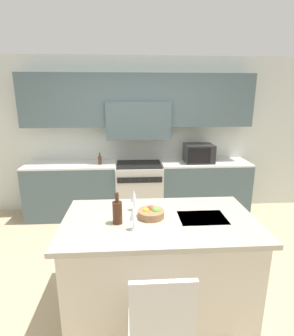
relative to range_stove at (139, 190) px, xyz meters
The scene contains 12 objects.
ground_plane 1.81m from the range_stove, 90.00° to the right, with size 10.00×10.00×0.00m, color tan.
back_cabinetry 1.17m from the range_stove, 90.00° to the left, with size 10.00×0.46×2.70m.
back_counter 0.02m from the range_stove, 90.00° to the left, with size 3.81×0.62×0.95m.
range_stove is the anchor object (origin of this frame).
microwave 1.21m from the range_stove, ahead, with size 0.48×0.42×0.31m.
kitchen_island 2.09m from the range_stove, 86.55° to the right, with size 1.81×1.02×0.93m.
island_chair 2.97m from the range_stove, 89.25° to the right, with size 0.42×0.40×1.03m.
wine_bottle 2.24m from the range_stove, 96.98° to the right, with size 0.09×0.09×0.29m.
wine_glass_near 2.36m from the range_stove, 93.07° to the right, with size 0.06×0.06×0.22m.
wine_glass_far 1.98m from the range_stove, 93.39° to the right, with size 0.06×0.06×0.22m.
fruit_bowl 2.11m from the range_stove, 88.60° to the right, with size 0.25×0.25×0.10m.
oil_bottle_on_counter 0.86m from the range_stove, behind, with size 0.06×0.06×0.20m.
Camera 1 is at (-0.13, -2.57, 2.03)m, focal length 28.00 mm.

